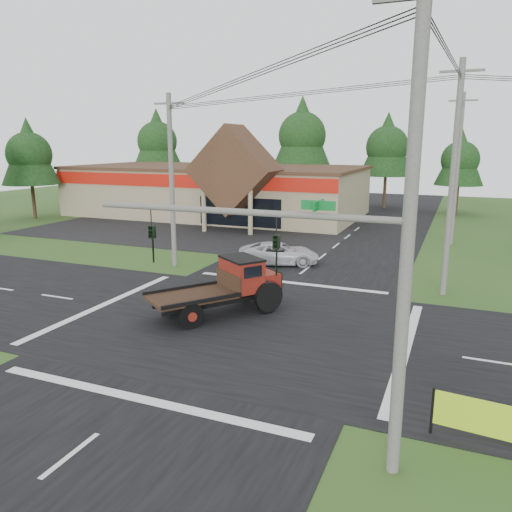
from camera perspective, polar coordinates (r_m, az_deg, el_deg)
The scene contains 18 objects.
ground at distance 21.67m, azimuth -2.18°, elevation -7.80°, with size 120.00×120.00×0.00m, color #2A4C1B.
road_ns at distance 21.67m, azimuth -2.18°, elevation -7.77°, with size 12.00×120.00×0.02m, color black.
road_ew at distance 21.67m, azimuth -2.18°, elevation -7.77°, with size 120.00×12.00×0.02m, color black.
parking_apron at distance 44.32m, azimuth -8.46°, elevation 2.80°, with size 28.00×14.00×0.02m, color black.
cvs_building at distance 53.96m, azimuth -4.35°, elevation 7.64°, with size 30.40×18.20×9.19m.
traffic_signal_mast at distance 11.69m, azimuth 8.38°, elevation -3.23°, with size 8.12×0.24×7.00m.
utility_pole_nr at distance 11.15m, azimuth 16.99°, elevation 1.96°, with size 2.00×0.30×11.00m.
utility_pole_nw at distance 31.23m, azimuth -9.62°, elevation 8.54°, with size 2.00×0.30×10.50m.
utility_pole_ne at distance 26.49m, azimuth 21.55°, elevation 8.18°, with size 2.00×0.30×11.50m.
utility_pole_n at distance 40.47m, azimuth 22.01°, elevation 9.24°, with size 2.00×0.30×11.20m.
tree_row_a at distance 69.96m, azimuth -11.24°, elevation 12.94°, with size 6.72×6.72×12.12m.
tree_row_b at distance 66.81m, azimuth -2.88°, elevation 12.03°, with size 5.60×5.60×10.10m.
tree_row_c at distance 62.24m, azimuth 5.30°, elevation 13.79°, with size 7.28×7.28×13.13m.
tree_row_d at distance 61.02m, azimuth 14.77°, elevation 12.19°, with size 6.16×6.16×11.11m.
tree_row_e at distance 58.45m, azimuth 22.32°, elevation 10.33°, with size 5.04×5.04×9.09m.
tree_side_w at distance 55.82m, azimuth -24.53°, elevation 10.76°, with size 5.60×5.60×10.10m.
antique_flatbed_truck at distance 22.50m, azimuth -4.37°, elevation -3.59°, with size 2.34×6.13×2.56m, color #5B170D, non-canonical shape.
white_pickup at distance 31.98m, azimuth 2.62°, elevation 0.32°, with size 2.36×5.11×1.42m, color silver.
Camera 1 is at (8.49, -18.42, 7.63)m, focal length 35.00 mm.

